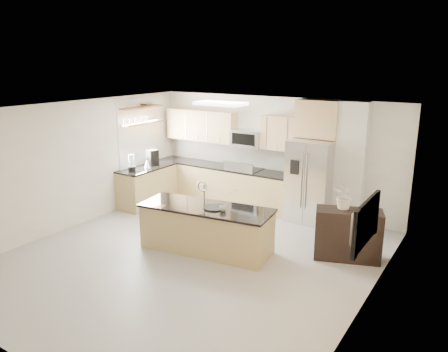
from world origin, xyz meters
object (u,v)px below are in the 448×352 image
Objects in this scene: platter at (214,207)px; flower_vase at (346,190)px; cup at (223,208)px; kettle at (147,163)px; range at (244,188)px; blender at (132,164)px; coffee_maker at (152,158)px; bowl at (146,104)px; island at (206,228)px; credenza at (348,235)px; microwave at (247,138)px; television at (358,221)px; refrigerator at (311,181)px.

flower_vase reaches higher than platter.
cup is 0.55× the size of kettle.
range is 2.67m from blender.
platter is 3.36m from coffee_maker.
range is 1.69× the size of flower_vase.
bowl is at bearing 126.69° from kettle.
island is at bearing -18.97° from blender.
flower_vase reaches higher than blender.
kettle is 0.60× the size of coffee_maker.
range is at bearing 19.38° from bowl.
blender is at bearing 153.46° from island.
island is 6.37× the size of blender.
coffee_maker is at bearing 151.45° from cup.
range reaches higher than credenza.
kettle is 0.61× the size of bowl.
microwave is at bearing 39.02° from blender.
cup is (-1.91, -1.06, 0.44)m from credenza.
platter is 2.30m from flower_vase.
credenza is 1.04× the size of television.
cup reaches higher than platter.
television is (5.58, -1.56, 0.26)m from blender.
island reaches higher than credenza.
cup is at bearing -170.61° from credenza.
kettle is at bearing 83.85° from blender.
microwave reaches higher than cup.
cup is 3.99m from bowl.
microwave is 3.26m from flower_vase.
refrigerator reaches higher than television.
credenza is 2.84× the size of blender.
range is 1.71m from refrigerator.
blender is 1.09× the size of bowl.
blender is at bearing -88.44° from coffee_maker.
range is at bearing 112.05° from cup.
cup is (1.02, -2.52, 0.41)m from range.
flower_vase reaches higher than kettle.
island is 3.73× the size of flower_vase.
island is at bearing -27.64° from kettle.
flower_vase is 0.63× the size of television.
television is at bearing -90.48° from credenza.
refrigerator is 4.90× the size of bowl.
platter is 2.81m from television.
refrigerator is at bearing 11.70° from coffee_maker.
kettle is (-2.02, -1.09, 0.55)m from range.
microwave is at bearing 131.91° from credenza.
bowl reaches higher than range.
television is (2.69, -0.65, 0.50)m from platter.
flower_vase is at bearing 147.72° from credenza.
island is 0.60m from cup.
refrigerator reaches higher than credenza.
blender is at bearing 161.42° from credenza.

